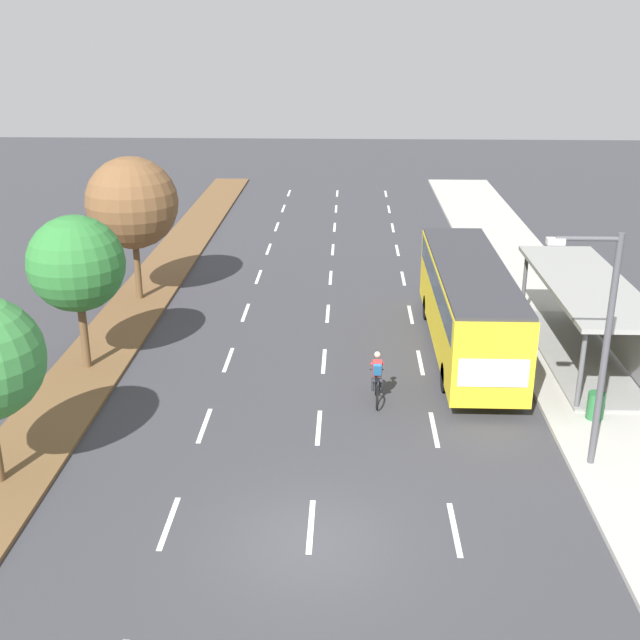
{
  "coord_description": "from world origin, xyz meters",
  "views": [
    {
      "loc": [
        0.82,
        -15.67,
        11.52
      ],
      "look_at": [
        -0.18,
        11.82,
        1.2
      ],
      "focal_mm": 44.49,
      "sensor_mm": 36.0,
      "label": 1
    }
  ],
  "objects_px": {
    "bus": "(468,299)",
    "median_tree_third": "(132,203)",
    "cyclist": "(377,379)",
    "median_tree_second": "(76,264)",
    "bus_shelter": "(591,312)",
    "streetlight": "(600,336)",
    "trash_bin": "(596,406)"
  },
  "relations": [
    {
      "from": "trash_bin",
      "to": "median_tree_second",
      "type": "bearing_deg",
      "value": 168.59
    },
    {
      "from": "median_tree_second",
      "to": "trash_bin",
      "type": "distance_m",
      "value": 17.47
    },
    {
      "from": "cyclist",
      "to": "streetlight",
      "type": "bearing_deg",
      "value": -34.42
    },
    {
      "from": "bus_shelter",
      "to": "median_tree_second",
      "type": "height_order",
      "value": "median_tree_second"
    },
    {
      "from": "bus",
      "to": "streetlight",
      "type": "xyz_separation_m",
      "value": [
        2.17,
        -8.18,
        1.82
      ]
    },
    {
      "from": "median_tree_third",
      "to": "trash_bin",
      "type": "distance_m",
      "value": 20.38
    },
    {
      "from": "median_tree_second",
      "to": "bus",
      "type": "bearing_deg",
      "value": 8.99
    },
    {
      "from": "median_tree_third",
      "to": "bus_shelter",
      "type": "bearing_deg",
      "value": -18.5
    },
    {
      "from": "median_tree_second",
      "to": "trash_bin",
      "type": "relative_size",
      "value": 6.4
    },
    {
      "from": "bus",
      "to": "cyclist",
      "type": "distance_m",
      "value": 5.68
    },
    {
      "from": "streetlight",
      "to": "trash_bin",
      "type": "xyz_separation_m",
      "value": [
        1.03,
        2.64,
        -3.31
      ]
    },
    {
      "from": "bus_shelter",
      "to": "streetlight",
      "type": "relative_size",
      "value": 1.45
    },
    {
      "from": "bus",
      "to": "streetlight",
      "type": "relative_size",
      "value": 1.74
    },
    {
      "from": "bus_shelter",
      "to": "median_tree_second",
      "type": "relative_size",
      "value": 1.74
    },
    {
      "from": "bus",
      "to": "median_tree_third",
      "type": "relative_size",
      "value": 1.82
    },
    {
      "from": "bus_shelter",
      "to": "cyclist",
      "type": "xyz_separation_m",
      "value": [
        -7.72,
        -3.67,
        -1.08
      ]
    },
    {
      "from": "bus_shelter",
      "to": "trash_bin",
      "type": "distance_m",
      "value": 5.16
    },
    {
      "from": "bus_shelter",
      "to": "cyclist",
      "type": "height_order",
      "value": "bus_shelter"
    },
    {
      "from": "cyclist",
      "to": "median_tree_second",
      "type": "xyz_separation_m",
      "value": [
        -10.17,
        2.18,
        3.11
      ]
    },
    {
      "from": "bus_shelter",
      "to": "streetlight",
      "type": "distance_m",
      "value": 8.06
    },
    {
      "from": "bus",
      "to": "median_tree_third",
      "type": "height_order",
      "value": "median_tree_third"
    },
    {
      "from": "cyclist",
      "to": "streetlight",
      "type": "height_order",
      "value": "streetlight"
    },
    {
      "from": "cyclist",
      "to": "median_tree_third",
      "type": "height_order",
      "value": "median_tree_third"
    },
    {
      "from": "streetlight",
      "to": "bus",
      "type": "bearing_deg",
      "value": 104.84
    },
    {
      "from": "bus_shelter",
      "to": "median_tree_third",
      "type": "height_order",
      "value": "median_tree_third"
    },
    {
      "from": "median_tree_third",
      "to": "streetlight",
      "type": "relative_size",
      "value": 0.96
    },
    {
      "from": "trash_bin",
      "to": "cyclist",
      "type": "bearing_deg",
      "value": 169.68
    },
    {
      "from": "median_tree_third",
      "to": "trash_bin",
      "type": "xyz_separation_m",
      "value": [
        16.82,
        -10.87,
        -3.8
      ]
    },
    {
      "from": "bus",
      "to": "cyclist",
      "type": "xyz_separation_m",
      "value": [
        -3.45,
        -4.34,
        -1.28
      ]
    },
    {
      "from": "bus_shelter",
      "to": "bus",
      "type": "xyz_separation_m",
      "value": [
        -4.28,
        0.67,
        0.2
      ]
    },
    {
      "from": "cyclist",
      "to": "median_tree_second",
      "type": "distance_m",
      "value": 10.85
    },
    {
      "from": "median_tree_third",
      "to": "streetlight",
      "type": "distance_m",
      "value": 20.78
    }
  ]
}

